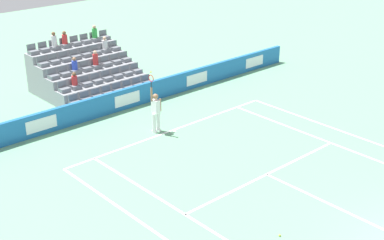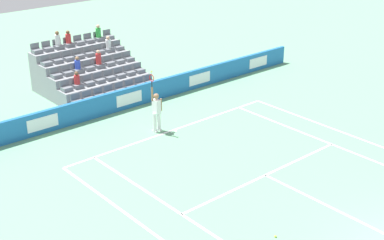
{
  "view_description": "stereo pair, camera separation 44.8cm",
  "coord_description": "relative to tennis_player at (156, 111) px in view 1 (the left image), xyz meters",
  "views": [
    {
      "loc": [
        14.42,
        5.38,
        10.12
      ],
      "look_at": [
        0.32,
        -10.27,
        1.1
      ],
      "focal_mm": 51.85,
      "sensor_mm": 36.0,
      "label": 1
    },
    {
      "loc": [
        14.09,
        5.68,
        10.12
      ],
      "look_at": [
        0.32,
        -10.27,
        1.1
      ],
      "focal_mm": 51.85,
      "sensor_mm": 36.0,
      "label": 2
    }
  ],
  "objects": [
    {
      "name": "line_centre_mark",
      "position": [
        -0.65,
        0.47,
        -0.99
      ],
      "size": [
        0.1,
        0.2,
        0.01
      ],
      "primitive_type": "cube",
      "color": "white",
      "rests_on": "ground"
    },
    {
      "name": "sponsor_barrier",
      "position": [
        -0.65,
        -3.13,
        -0.48
      ],
      "size": [
        22.84,
        0.22,
        1.02
      ],
      "color": "#1E66AD",
      "rests_on": "ground"
    },
    {
      "name": "line_centre_service",
      "position": [
        -0.65,
        9.06,
        -0.99
      ],
      "size": [
        0.1,
        6.4,
        0.01
      ],
      "primitive_type": "cube",
      "color": "white",
      "rests_on": "ground"
    },
    {
      "name": "line_service",
      "position": [
        -0.65,
        5.86,
        -0.99
      ],
      "size": [
        8.23,
        0.1,
        0.01
      ],
      "primitive_type": "cube",
      "color": "white",
      "rests_on": "ground"
    },
    {
      "name": "line_singles_sideline_right",
      "position": [
        -4.76,
        6.32,
        -0.99
      ],
      "size": [
        0.1,
        11.89,
        0.01
      ],
      "primitive_type": "cube",
      "color": "white",
      "rests_on": "ground"
    },
    {
      "name": "tennis_player",
      "position": [
        0.0,
        0.0,
        0.0
      ],
      "size": [
        0.53,
        0.37,
        2.85
      ],
      "color": "white",
      "rests_on": "ground"
    },
    {
      "name": "line_doubles_sideline_left",
      "position": [
        4.84,
        6.32,
        -0.99
      ],
      "size": [
        0.1,
        11.89,
        0.01
      ],
      "primitive_type": "cube",
      "color": "white",
      "rests_on": "ground"
    },
    {
      "name": "loose_tennis_ball",
      "position": [
        2.09,
        8.76,
        -0.96
      ],
      "size": [
        0.07,
        0.07,
        0.07
      ],
      "primitive_type": "sphere",
      "color": "#D1E533",
      "rests_on": "ground"
    },
    {
      "name": "line_baseline",
      "position": [
        -0.65,
        0.37,
        -0.99
      ],
      "size": [
        10.97,
        0.1,
        0.01
      ],
      "primitive_type": "cube",
      "color": "white",
      "rests_on": "ground"
    },
    {
      "name": "line_doubles_sideline_right",
      "position": [
        -6.13,
        6.32,
        -0.99
      ],
      "size": [
        0.1,
        11.89,
        0.01
      ],
      "primitive_type": "cube",
      "color": "white",
      "rests_on": "ground"
    },
    {
      "name": "stadium_stand",
      "position": [
        -0.65,
        -6.71,
        -0.17
      ],
      "size": [
        4.96,
        4.75,
        3.05
      ],
      "color": "gray",
      "rests_on": "ground"
    },
    {
      "name": "line_singles_sideline_left",
      "position": [
        3.47,
        6.32,
        -0.99
      ],
      "size": [
        0.1,
        11.89,
        0.01
      ],
      "primitive_type": "cube",
      "color": "white",
      "rests_on": "ground"
    }
  ]
}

